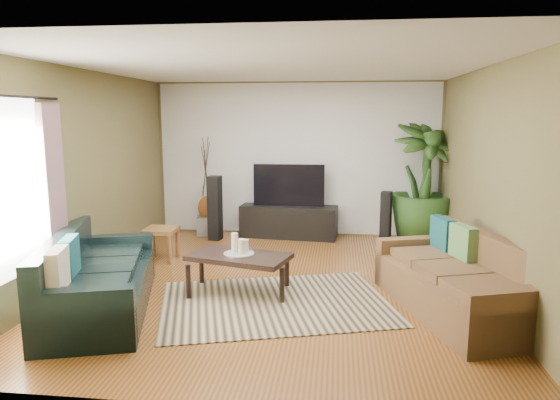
# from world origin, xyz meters

# --- Properties ---
(floor) EXTENTS (5.50, 5.50, 0.00)m
(floor) POSITION_xyz_m (0.00, 0.00, 0.00)
(floor) COLOR brown
(floor) RESTS_ON ground
(ceiling) EXTENTS (5.50, 5.50, 0.00)m
(ceiling) POSITION_xyz_m (0.00, 0.00, 2.70)
(ceiling) COLOR white
(ceiling) RESTS_ON ground
(wall_back) EXTENTS (5.00, 0.00, 5.00)m
(wall_back) POSITION_xyz_m (0.00, 2.75, 1.35)
(wall_back) COLOR brown
(wall_back) RESTS_ON ground
(wall_front) EXTENTS (5.00, 0.00, 5.00)m
(wall_front) POSITION_xyz_m (0.00, -2.75, 1.35)
(wall_front) COLOR brown
(wall_front) RESTS_ON ground
(wall_left) EXTENTS (0.00, 5.50, 5.50)m
(wall_left) POSITION_xyz_m (-2.50, 0.00, 1.35)
(wall_left) COLOR brown
(wall_left) RESTS_ON ground
(wall_right) EXTENTS (0.00, 5.50, 5.50)m
(wall_right) POSITION_xyz_m (2.50, 0.00, 1.35)
(wall_right) COLOR brown
(wall_right) RESTS_ON ground
(backwall_panel) EXTENTS (4.90, 0.00, 4.90)m
(backwall_panel) POSITION_xyz_m (0.00, 2.74, 1.35)
(backwall_panel) COLOR white
(backwall_panel) RESTS_ON ground
(window_pane) EXTENTS (0.00, 1.80, 1.80)m
(window_pane) POSITION_xyz_m (-2.48, -1.60, 1.40)
(window_pane) COLOR white
(window_pane) RESTS_ON ground
(curtain_far) EXTENTS (0.08, 0.35, 2.20)m
(curtain_far) POSITION_xyz_m (-2.43, -0.85, 1.15)
(curtain_far) COLOR gray
(curtain_far) RESTS_ON ground
(curtain_rod) EXTENTS (0.03, 1.90, 0.03)m
(curtain_rod) POSITION_xyz_m (-2.43, -1.60, 2.30)
(curtain_rod) COLOR black
(curtain_rod) RESTS_ON ground
(sofa_left) EXTENTS (1.53, 2.39, 0.85)m
(sofa_left) POSITION_xyz_m (-1.82, -1.08, 0.42)
(sofa_left) COLOR black
(sofa_left) RESTS_ON floor
(sofa_right) EXTENTS (1.55, 2.29, 0.85)m
(sofa_right) POSITION_xyz_m (2.00, -0.69, 0.42)
(sofa_right) COLOR brown
(sofa_right) RESTS_ON floor
(area_rug) EXTENTS (2.96, 2.45, 0.01)m
(area_rug) POSITION_xyz_m (0.05, -0.67, 0.01)
(area_rug) COLOR tan
(area_rug) RESTS_ON floor
(coffee_table) EXTENTS (1.30, 0.93, 0.48)m
(coffee_table) POSITION_xyz_m (-0.43, -0.37, 0.24)
(coffee_table) COLOR black
(coffee_table) RESTS_ON floor
(candle_tray) EXTENTS (0.36, 0.36, 0.02)m
(candle_tray) POSITION_xyz_m (-0.43, -0.37, 0.49)
(candle_tray) COLOR gray
(candle_tray) RESTS_ON coffee_table
(candle_tall) EXTENTS (0.07, 0.07, 0.23)m
(candle_tall) POSITION_xyz_m (-0.49, -0.34, 0.61)
(candle_tall) COLOR white
(candle_tall) RESTS_ON candle_tray
(candle_mid) EXTENTS (0.07, 0.07, 0.18)m
(candle_mid) POSITION_xyz_m (-0.39, -0.41, 0.59)
(candle_mid) COLOR white
(candle_mid) RESTS_ON candle_tray
(candle_short) EXTENTS (0.07, 0.07, 0.15)m
(candle_short) POSITION_xyz_m (-0.36, -0.31, 0.57)
(candle_short) COLOR beige
(candle_short) RESTS_ON candle_tray
(tv_stand) EXTENTS (1.72, 0.67, 0.56)m
(tv_stand) POSITION_xyz_m (-0.11, 2.50, 0.28)
(tv_stand) COLOR black
(tv_stand) RESTS_ON floor
(television) EXTENTS (1.23, 0.07, 0.73)m
(television) POSITION_xyz_m (-0.11, 2.50, 0.92)
(television) COLOR black
(television) RESTS_ON tv_stand
(speaker_left) EXTENTS (0.23, 0.25, 1.11)m
(speaker_left) POSITION_xyz_m (-1.35, 2.17, 0.55)
(speaker_left) COLOR black
(speaker_left) RESTS_ON floor
(speaker_right) EXTENTS (0.21, 0.22, 0.90)m
(speaker_right) POSITION_xyz_m (1.52, 2.12, 0.45)
(speaker_right) COLOR black
(speaker_right) RESTS_ON floor
(potted_plant) EXTENTS (1.52, 1.52, 2.02)m
(potted_plant) POSITION_xyz_m (2.14, 2.38, 1.01)
(potted_plant) COLOR #244818
(potted_plant) RESTS_ON floor
(plant_pot) EXTENTS (0.37, 0.37, 0.29)m
(plant_pot) POSITION_xyz_m (2.14, 2.38, 0.14)
(plant_pot) COLOR black
(plant_pot) RESTS_ON floor
(pedestal) EXTENTS (0.38, 0.38, 0.34)m
(pedestal) POSITION_xyz_m (-1.59, 2.50, 0.17)
(pedestal) COLOR gray
(pedestal) RESTS_ON floor
(vase) EXTENTS (0.31, 0.31, 0.43)m
(vase) POSITION_xyz_m (-1.59, 2.50, 0.49)
(vase) COLOR brown
(vase) RESTS_ON pedestal
(side_table) EXTENTS (0.47, 0.47, 0.48)m
(side_table) POSITION_xyz_m (-1.85, 0.87, 0.24)
(side_table) COLOR brown
(side_table) RESTS_ON floor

